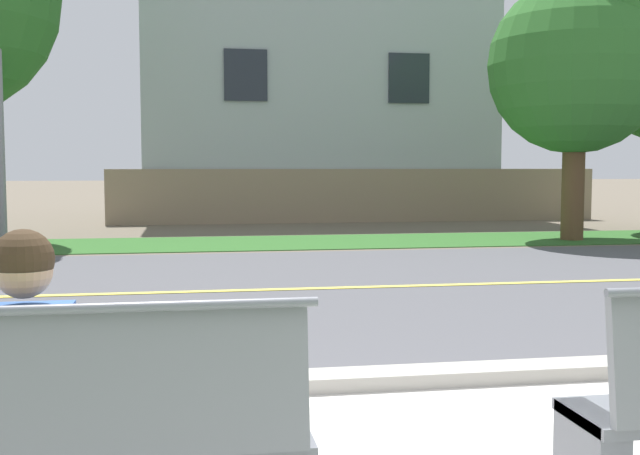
# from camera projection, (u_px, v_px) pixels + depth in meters

# --- Properties ---
(ground_plane) EXTENTS (140.00, 140.00, 0.00)m
(ground_plane) POSITION_uv_depth(u_px,v_px,m) (265.00, 273.00, 10.70)
(ground_plane) COLOR #665B4C
(curb_edge) EXTENTS (44.00, 0.30, 0.11)m
(curb_edge) POSITION_uv_depth(u_px,v_px,m) (347.00, 381.00, 5.15)
(curb_edge) COLOR #ADA89E
(curb_edge) RESTS_ON ground_plane
(street_asphalt) EXTENTS (52.00, 8.00, 0.01)m
(street_asphalt) POSITION_uv_depth(u_px,v_px,m) (277.00, 290.00, 9.23)
(street_asphalt) COLOR #515156
(street_asphalt) RESTS_ON ground_plane
(road_centre_line) EXTENTS (48.00, 0.14, 0.01)m
(road_centre_line) POSITION_uv_depth(u_px,v_px,m) (277.00, 289.00, 9.23)
(road_centre_line) COLOR #E0CC4C
(road_centre_line) RESTS_ON ground_plane
(far_verge_grass) EXTENTS (48.00, 2.80, 0.02)m
(far_verge_grass) POSITION_uv_depth(u_px,v_px,m) (244.00, 243.00, 14.77)
(far_verge_grass) COLOR #2D6026
(far_verge_grass) RESTS_ON ground_plane
(bench_left) EXTENTS (1.74, 0.48, 1.01)m
(bench_left) POSITION_uv_depth(u_px,v_px,m) (78.00, 447.00, 2.84)
(bench_left) COLOR slate
(bench_left) RESTS_ON ground_plane
(seated_person_blue) EXTENTS (0.52, 0.68, 1.25)m
(seated_person_blue) POSITION_uv_depth(u_px,v_px,m) (32.00, 377.00, 2.95)
(seated_person_blue) COLOR #47382D
(seated_person_blue) RESTS_ON ground_plane
(shade_tree_left) EXTENTS (3.44, 3.44, 5.67)m
(shade_tree_left) POSITION_uv_depth(u_px,v_px,m) (583.00, 53.00, 15.08)
(shade_tree_left) COLOR brown
(shade_tree_left) RESTS_ON ground_plane
(garden_wall) EXTENTS (13.00, 0.36, 1.40)m
(garden_wall) POSITION_uv_depth(u_px,v_px,m) (360.00, 196.00, 20.37)
(garden_wall) COLOR gray
(garden_wall) RESTS_ON ground_plane
(house_across_street) EXTENTS (10.29, 6.91, 7.47)m
(house_across_street) POSITION_uv_depth(u_px,v_px,m) (310.00, 89.00, 23.13)
(house_across_street) COLOR #A3ADB2
(house_across_street) RESTS_ON ground_plane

